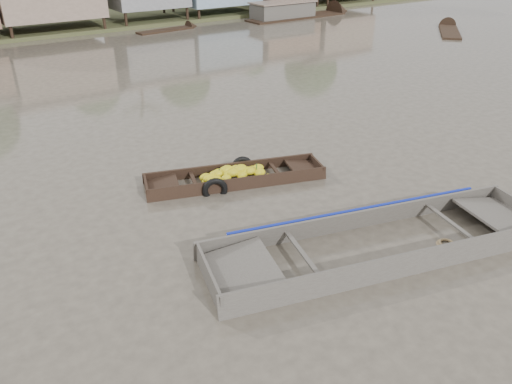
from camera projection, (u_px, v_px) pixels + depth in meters
ground at (279, 236)px, 11.58m from camera, size 120.00×120.00×0.00m
banana_boat at (233, 178)px, 14.00m from camera, size 5.17×2.71×0.72m
viewer_boat at (380, 247)px, 11.07m from camera, size 8.24×4.06×0.64m
distant_boats at (243, 22)px, 36.55m from camera, size 38.06×15.72×1.38m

